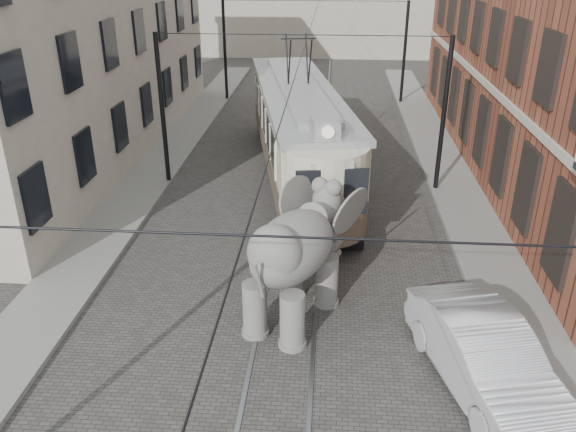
{
  "coord_description": "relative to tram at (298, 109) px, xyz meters",
  "views": [
    {
      "loc": [
        0.98,
        -15.78,
        8.93
      ],
      "look_at": [
        -0.13,
        -1.27,
        2.1
      ],
      "focal_mm": 36.24,
      "sensor_mm": 36.0,
      "label": 1
    }
  ],
  "objects": [
    {
      "name": "stucco_building",
      "position": [
        -10.62,
        2.63,
        2.16
      ],
      "size": [
        7.0,
        24.0,
        10.0
      ],
      "primitive_type": "cube",
      "color": "gray",
      "rests_on": "ground"
    },
    {
      "name": "sidewalk_left",
      "position": [
        -6.12,
        -7.37,
        -2.76
      ],
      "size": [
        2.0,
        60.0,
        0.15
      ],
      "primitive_type": "cube",
      "color": "slate",
      "rests_on": "ground"
    },
    {
      "name": "tram",
      "position": [
        0.0,
        0.0,
        0.0
      ],
      "size": [
        5.55,
        14.6,
        5.67
      ],
      "primitive_type": null,
      "rotation": [
        0.0,
        0.0,
        0.19
      ],
      "color": "beige",
      "rests_on": "ground"
    },
    {
      "name": "ground",
      "position": [
        0.38,
        -7.37,
        -2.84
      ],
      "size": [
        120.0,
        120.0,
        0.0
      ],
      "primitive_type": "plane",
      "color": "#43403D"
    },
    {
      "name": "sidewalk_right",
      "position": [
        6.38,
        -7.37,
        -2.76
      ],
      "size": [
        2.0,
        60.0,
        0.15
      ],
      "primitive_type": "cube",
      "color": "slate",
      "rests_on": "ground"
    },
    {
      "name": "tram_rails",
      "position": [
        0.38,
        -7.37,
        -2.82
      ],
      "size": [
        1.54,
        80.0,
        0.02
      ],
      "primitive_type": null,
      "color": "slate",
      "rests_on": "ground"
    },
    {
      "name": "parked_car",
      "position": [
        4.85,
        -12.76,
        -2.01
      ],
      "size": [
        3.05,
        5.29,
        1.65
      ],
      "primitive_type": "imported",
      "rotation": [
        0.0,
        0.0,
        0.27
      ],
      "color": "#B2B0B5",
      "rests_on": "ground"
    },
    {
      "name": "elephant",
      "position": [
        0.5,
        -10.47,
        -1.21
      ],
      "size": [
        4.75,
        6.02,
        3.25
      ],
      "primitive_type": null,
      "rotation": [
        0.0,
        0.0,
        -0.4
      ],
      "color": "#66635E",
      "rests_on": "ground"
    },
    {
      "name": "catenary",
      "position": [
        0.18,
        -2.37,
        0.16
      ],
      "size": [
        11.0,
        30.2,
        6.0
      ],
      "primitive_type": null,
      "color": "black",
      "rests_on": "ground"
    }
  ]
}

